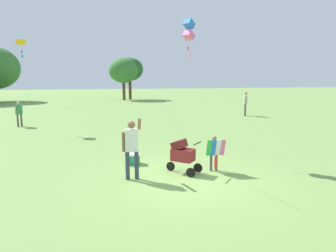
# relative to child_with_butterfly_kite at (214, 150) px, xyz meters

# --- Properties ---
(ground_plane) EXTENTS (120.00, 120.00, 0.00)m
(ground_plane) POSITION_rel_child_with_butterfly_kite_xyz_m (-1.03, -0.53, -0.66)
(ground_plane) COLOR #75994C
(treeline_distant) EXTENTS (20.26, 7.35, 6.11)m
(treeline_distant) POSITION_rel_child_with_butterfly_kite_xyz_m (-12.63, 28.06, 2.94)
(treeline_distant) COLOR brown
(treeline_distant) RESTS_ON ground
(child_with_butterfly_kite) EXTENTS (0.57, 0.36, 1.09)m
(child_with_butterfly_kite) POSITION_rel_child_with_butterfly_kite_xyz_m (0.00, 0.00, 0.00)
(child_with_butterfly_kite) COLOR #4C4C51
(child_with_butterfly_kite) RESTS_ON ground
(person_adult_flyer) EXTENTS (0.56, 0.50, 1.75)m
(person_adult_flyer) POSITION_rel_child_with_butterfly_kite_xyz_m (-2.52, -0.26, 0.35)
(person_adult_flyer) COLOR #33384C
(person_adult_flyer) RESTS_ON ground
(stroller) EXTENTS (1.02, 0.93, 1.03)m
(stroller) POSITION_rel_child_with_butterfly_kite_xyz_m (-1.00, 0.02, -0.05)
(stroller) COLOR black
(stroller) RESTS_ON ground
(kite_adult_black) EXTENTS (2.17, 2.18, 4.80)m
(kite_adult_black) POSITION_rel_child_with_butterfly_kite_xyz_m (-0.35, 1.83, 3.76)
(kite_adult_black) COLOR blue
(kite_adult_black) RESTS_ON ground
(kite_orange_delta) EXTENTS (1.19, 2.58, 4.78)m
(kite_orange_delta) POSITION_rel_child_with_butterfly_kite_xyz_m (-7.41, 8.80, 3.89)
(kite_orange_delta) COLOR #F4A319
(kite_orange_delta) RESTS_ON ground
(person_red_shirt) EXTENTS (0.35, 0.37, 1.46)m
(person_red_shirt) POSITION_rel_child_with_butterfly_kite_xyz_m (-8.10, 10.03, 0.20)
(person_red_shirt) COLOR #4C4C51
(person_red_shirt) RESTS_ON ground
(person_sitting_far) EXTENTS (0.35, 0.53, 1.75)m
(person_sitting_far) POSITION_rel_child_with_butterfly_kite_xyz_m (6.70, 11.89, 0.37)
(person_sitting_far) COLOR #4C4C51
(person_sitting_far) RESTS_ON ground
(cooler_box) EXTENTS (0.45, 0.33, 0.35)m
(cooler_box) POSITION_rel_child_with_butterfly_kite_xyz_m (-2.38, 1.23, -0.48)
(cooler_box) COLOR #288466
(cooler_box) RESTS_ON ground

